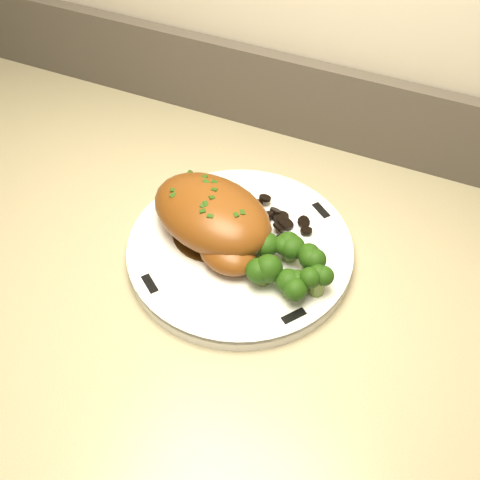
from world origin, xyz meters
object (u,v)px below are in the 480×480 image
at_px(plate, 240,251).
at_px(broccoli_florets, 289,262).
at_px(counter, 222,445).
at_px(chicken_breast, 214,218).

relative_size(plate, broccoli_florets, 2.65).
height_order(counter, plate, counter).
relative_size(counter, broccoli_florets, 18.77).
bearing_deg(chicken_breast, plate, 12.98).
bearing_deg(counter, chicken_breast, 114.07).
relative_size(plate, chicken_breast, 1.48).
relative_size(counter, chicken_breast, 10.46).
bearing_deg(plate, chicken_breast, 176.65).
height_order(counter, broccoli_florets, counter).
bearing_deg(chicken_breast, broccoli_florets, 4.54).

